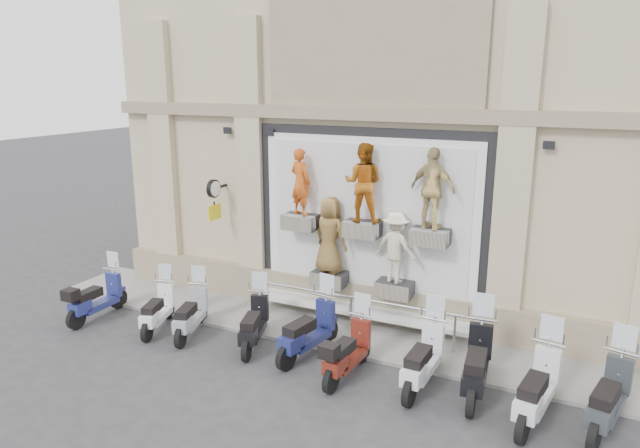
{
  "coord_description": "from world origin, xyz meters",
  "views": [
    {
      "loc": [
        4.4,
        -8.96,
        5.61
      ],
      "look_at": [
        -0.72,
        1.9,
        2.52
      ],
      "focal_mm": 32.0,
      "sensor_mm": 36.0,
      "label": 1
    }
  ],
  "objects_px": {
    "clock_sign_bracket": "(214,194)",
    "scooter_d": "(254,314)",
    "scooter_f": "(348,341)",
    "scooter_h": "(478,351)",
    "scooter_c": "(190,305)",
    "scooter_b": "(157,301)",
    "scooter_a": "(96,289)",
    "scooter_g": "(424,348)",
    "scooter_i": "(538,376)",
    "scooter_j": "(611,385)",
    "scooter_e": "(308,320)",
    "guard_rail": "(351,316)"
  },
  "relations": [
    {
      "from": "scooter_b",
      "to": "scooter_c",
      "type": "distance_m",
      "value": 0.87
    },
    {
      "from": "scooter_c",
      "to": "scooter_e",
      "type": "relative_size",
      "value": 0.89
    },
    {
      "from": "scooter_c",
      "to": "scooter_f",
      "type": "xyz_separation_m",
      "value": [
        3.88,
        -0.22,
        0.03
      ]
    },
    {
      "from": "clock_sign_bracket",
      "to": "scooter_h",
      "type": "relative_size",
      "value": 0.49
    },
    {
      "from": "scooter_b",
      "to": "scooter_d",
      "type": "distance_m",
      "value": 2.45
    },
    {
      "from": "scooter_g",
      "to": "scooter_i",
      "type": "distance_m",
      "value": 2.02
    },
    {
      "from": "scooter_b",
      "to": "clock_sign_bracket",
      "type": "bearing_deg",
      "value": 66.36
    },
    {
      "from": "scooter_e",
      "to": "scooter_i",
      "type": "xyz_separation_m",
      "value": [
        4.46,
        -0.43,
        0.02
      ]
    },
    {
      "from": "scooter_b",
      "to": "scooter_e",
      "type": "height_order",
      "value": "scooter_e"
    },
    {
      "from": "scooter_g",
      "to": "scooter_f",
      "type": "bearing_deg",
      "value": -168.03
    },
    {
      "from": "scooter_a",
      "to": "scooter_f",
      "type": "height_order",
      "value": "scooter_f"
    },
    {
      "from": "scooter_g",
      "to": "scooter_j",
      "type": "distance_m",
      "value": 3.08
    },
    {
      "from": "scooter_j",
      "to": "scooter_i",
      "type": "bearing_deg",
      "value": -154.21
    },
    {
      "from": "guard_rail",
      "to": "scooter_g",
      "type": "bearing_deg",
      "value": -36.3
    },
    {
      "from": "scooter_f",
      "to": "scooter_h",
      "type": "xyz_separation_m",
      "value": [
        2.34,
        0.42,
        0.1
      ]
    },
    {
      "from": "scooter_b",
      "to": "guard_rail",
      "type": "bearing_deg",
      "value": 3.46
    },
    {
      "from": "scooter_c",
      "to": "scooter_h",
      "type": "height_order",
      "value": "scooter_h"
    },
    {
      "from": "clock_sign_bracket",
      "to": "scooter_f",
      "type": "height_order",
      "value": "clock_sign_bracket"
    },
    {
      "from": "guard_rail",
      "to": "scooter_f",
      "type": "height_order",
      "value": "scooter_f"
    },
    {
      "from": "scooter_e",
      "to": "scooter_c",
      "type": "bearing_deg",
      "value": -164.86
    },
    {
      "from": "scooter_c",
      "to": "scooter_f",
      "type": "distance_m",
      "value": 3.89
    },
    {
      "from": "scooter_b",
      "to": "scooter_f",
      "type": "distance_m",
      "value": 4.75
    },
    {
      "from": "clock_sign_bracket",
      "to": "scooter_d",
      "type": "relative_size",
      "value": 0.56
    },
    {
      "from": "scooter_j",
      "to": "scooter_c",
      "type": "bearing_deg",
      "value": -166.17
    },
    {
      "from": "clock_sign_bracket",
      "to": "scooter_h",
      "type": "distance_m",
      "value": 7.37
    },
    {
      "from": "scooter_h",
      "to": "scooter_j",
      "type": "relative_size",
      "value": 1.05
    },
    {
      "from": "scooter_e",
      "to": "scooter_j",
      "type": "height_order",
      "value": "scooter_j"
    },
    {
      "from": "guard_rail",
      "to": "scooter_c",
      "type": "relative_size",
      "value": 2.86
    },
    {
      "from": "scooter_a",
      "to": "scooter_h",
      "type": "xyz_separation_m",
      "value": [
        8.82,
        0.42,
        0.1
      ]
    },
    {
      "from": "scooter_e",
      "to": "scooter_j",
      "type": "bearing_deg",
      "value": 8.89
    },
    {
      "from": "scooter_a",
      "to": "scooter_h",
      "type": "relative_size",
      "value": 0.88
    },
    {
      "from": "scooter_h",
      "to": "scooter_j",
      "type": "xyz_separation_m",
      "value": [
        2.14,
        -0.2,
        -0.04
      ]
    },
    {
      "from": "scooter_b",
      "to": "scooter_h",
      "type": "distance_m",
      "value": 7.1
    },
    {
      "from": "scooter_f",
      "to": "scooter_g",
      "type": "distance_m",
      "value": 1.42
    },
    {
      "from": "clock_sign_bracket",
      "to": "scooter_e",
      "type": "xyz_separation_m",
      "value": [
        3.49,
        -1.78,
        -2.0
      ]
    },
    {
      "from": "scooter_b",
      "to": "scooter_h",
      "type": "height_order",
      "value": "scooter_h"
    },
    {
      "from": "scooter_c",
      "to": "scooter_f",
      "type": "relative_size",
      "value": 0.96
    },
    {
      "from": "clock_sign_bracket",
      "to": "scooter_b",
      "type": "distance_m",
      "value": 2.97
    },
    {
      "from": "scooter_a",
      "to": "scooter_f",
      "type": "distance_m",
      "value": 6.48
    },
    {
      "from": "scooter_b",
      "to": "scooter_e",
      "type": "bearing_deg",
      "value": -13.27
    },
    {
      "from": "scooter_e",
      "to": "scooter_h",
      "type": "xyz_separation_m",
      "value": [
        3.4,
        -0.0,
        0.05
      ]
    },
    {
      "from": "scooter_h",
      "to": "scooter_i",
      "type": "height_order",
      "value": "scooter_h"
    },
    {
      "from": "scooter_g",
      "to": "scooter_i",
      "type": "xyz_separation_m",
      "value": [
        2.0,
        -0.24,
        0.03
      ]
    },
    {
      "from": "guard_rail",
      "to": "scooter_a",
      "type": "bearing_deg",
      "value": -163.48
    },
    {
      "from": "scooter_e",
      "to": "scooter_j",
      "type": "distance_m",
      "value": 5.54
    },
    {
      "from": "scooter_c",
      "to": "scooter_h",
      "type": "relative_size",
      "value": 0.84
    },
    {
      "from": "scooter_f",
      "to": "scooter_h",
      "type": "relative_size",
      "value": 0.88
    },
    {
      "from": "scooter_j",
      "to": "scooter_h",
      "type": "bearing_deg",
      "value": -171.49
    },
    {
      "from": "scooter_a",
      "to": "scooter_j",
      "type": "xyz_separation_m",
      "value": [
        10.96,
        0.22,
        0.06
      ]
    },
    {
      "from": "clock_sign_bracket",
      "to": "scooter_e",
      "type": "relative_size",
      "value": 0.52
    }
  ]
}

